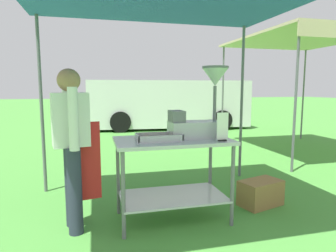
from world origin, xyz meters
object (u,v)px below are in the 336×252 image
donut_fryer (200,111)px  vendor (72,142)px  van_white (168,103)px  neighbour_tent (305,41)px  donut_tray (159,138)px  menu_sign (222,129)px  donut_cart (173,161)px  supply_crate (260,193)px

donut_fryer → vendor: size_ratio=0.48×
van_white → neighbour_tent: bearing=-68.4°
donut_tray → menu_sign: 0.65m
donut_cart → donut_fryer: donut_fryer is taller
donut_tray → supply_crate: 1.51m
donut_cart → van_white: bearing=76.2°
donut_tray → van_white: size_ratio=0.08×
donut_fryer → vendor: 1.36m
donut_fryer → van_white: size_ratio=0.13×
donut_cart → vendor: vendor is taller
donut_fryer → neighbour_tent: bearing=37.8°
menu_sign → vendor: vendor is taller
donut_tray → neighbour_tent: 4.94m
van_white → neighbour_tent: (1.88, -4.74, 1.56)m
donut_tray → supply_crate: (1.30, 0.16, -0.76)m
donut_tray → donut_fryer: 0.54m
supply_crate → van_white: bearing=84.7°
supply_crate → neighbour_tent: neighbour_tent is taller
donut_cart → supply_crate: 1.25m
supply_crate → donut_fryer: bearing=-173.6°
vendor → donut_cart: bearing=-1.5°
menu_sign → donut_fryer: bearing=119.9°
donut_fryer → donut_cart: bearing=-177.4°
donut_tray → donut_cart: bearing=19.0°
neighbour_tent → donut_fryer: bearing=-142.2°
donut_tray → vendor: size_ratio=0.28×
donut_cart → donut_tray: donut_tray is taller
donut_fryer → supply_crate: size_ratio=1.33×
vendor → van_white: 7.87m
donut_cart → menu_sign: menu_sign is taller
donut_tray → menu_sign: menu_sign is taller
donut_fryer → van_white: 7.51m
donut_cart → supply_crate: bearing=5.4°
menu_sign → supply_crate: bearing=26.8°
donut_fryer → neighbour_tent: size_ratio=0.25×
donut_cart → supply_crate: donut_cart is taller
donut_tray → donut_fryer: donut_fryer is taller
donut_cart → donut_fryer: size_ratio=1.58×
donut_fryer → supply_crate: 1.32m
vendor → menu_sign: bearing=-10.2°
donut_tray → neighbour_tent: size_ratio=0.15×
van_white → menu_sign: bearing=-100.1°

